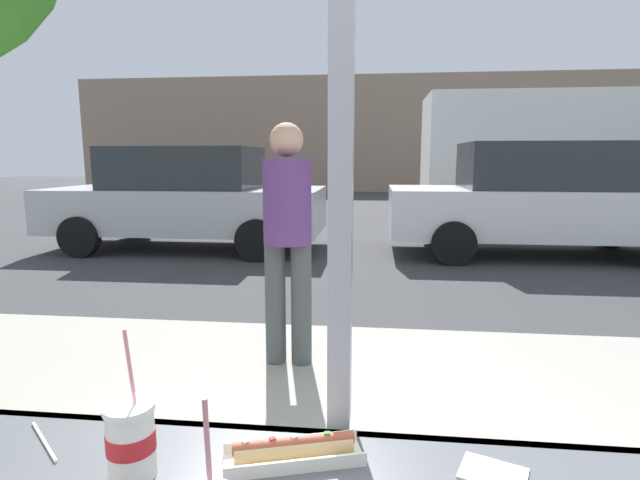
{
  "coord_description": "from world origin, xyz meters",
  "views": [
    {
      "loc": [
        0.07,
        -0.96,
        1.53
      ],
      "look_at": [
        -0.31,
        2.51,
        0.95
      ],
      "focal_mm": 27.61,
      "sensor_mm": 36.0,
      "label": 1
    }
  ],
  "objects_px": {
    "pedestrian": "(287,229)",
    "parked_car_silver": "(187,198)",
    "box_truck": "(569,154)",
    "parked_car_white": "(542,199)",
    "hotdog_tray_near": "(294,450)",
    "soda_cup_left": "(131,439)"
  },
  "relations": [
    {
      "from": "parked_car_silver",
      "to": "parked_car_white",
      "type": "bearing_deg",
      "value": -0.0
    },
    {
      "from": "soda_cup_left",
      "to": "pedestrian",
      "type": "xyz_separation_m",
      "value": [
        -0.13,
        2.4,
        0.05
      ]
    },
    {
      "from": "hotdog_tray_near",
      "to": "parked_car_white",
      "type": "relative_size",
      "value": 0.06
    },
    {
      "from": "soda_cup_left",
      "to": "hotdog_tray_near",
      "type": "distance_m",
      "value": 0.31
    },
    {
      "from": "parked_car_white",
      "to": "pedestrian",
      "type": "height_order",
      "value": "parked_car_white"
    },
    {
      "from": "hotdog_tray_near",
      "to": "parked_car_silver",
      "type": "xyz_separation_m",
      "value": [
        -3.0,
        7.13,
        -0.09
      ]
    },
    {
      "from": "soda_cup_left",
      "to": "hotdog_tray_near",
      "type": "height_order",
      "value": "soda_cup_left"
    },
    {
      "from": "hotdog_tray_near",
      "to": "pedestrian",
      "type": "distance_m",
      "value": 2.36
    },
    {
      "from": "box_truck",
      "to": "parked_car_silver",
      "type": "bearing_deg",
      "value": -151.1
    },
    {
      "from": "hotdog_tray_near",
      "to": "parked_car_silver",
      "type": "relative_size",
      "value": 0.06
    },
    {
      "from": "pedestrian",
      "to": "hotdog_tray_near",
      "type": "bearing_deg",
      "value": -79.66
    },
    {
      "from": "pedestrian",
      "to": "parked_car_silver",
      "type": "bearing_deg",
      "value": 118.2
    },
    {
      "from": "parked_car_silver",
      "to": "pedestrian",
      "type": "bearing_deg",
      "value": -61.8
    },
    {
      "from": "soda_cup_left",
      "to": "box_truck",
      "type": "xyz_separation_m",
      "value": [
        4.95,
        11.44,
        0.62
      ]
    },
    {
      "from": "hotdog_tray_near",
      "to": "parked_car_silver",
      "type": "height_order",
      "value": "parked_car_silver"
    },
    {
      "from": "hotdog_tray_near",
      "to": "parked_car_white",
      "type": "bearing_deg",
      "value": 68.87
    },
    {
      "from": "parked_car_silver",
      "to": "pedestrian",
      "type": "distance_m",
      "value": 5.47
    },
    {
      "from": "pedestrian",
      "to": "box_truck",
      "type": "bearing_deg",
      "value": 60.67
    },
    {
      "from": "soda_cup_left",
      "to": "box_truck",
      "type": "bearing_deg",
      "value": 66.59
    },
    {
      "from": "parked_car_silver",
      "to": "parked_car_white",
      "type": "xyz_separation_m",
      "value": [
        5.76,
        -0.0,
        0.02
      ]
    },
    {
      "from": "hotdog_tray_near",
      "to": "box_truck",
      "type": "distance_m",
      "value": 12.3
    },
    {
      "from": "soda_cup_left",
      "to": "parked_car_silver",
      "type": "height_order",
      "value": "parked_car_silver"
    }
  ]
}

